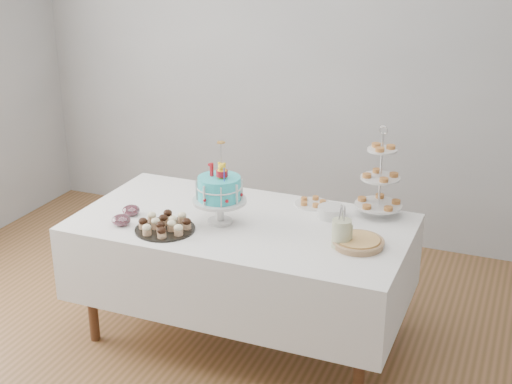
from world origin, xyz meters
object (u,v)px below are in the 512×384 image
at_px(pastry_plate, 312,203).
at_px(jam_bowl_a, 121,220).
at_px(utensil_pitcher, 342,232).
at_px(cupcake_tray, 165,224).
at_px(pie, 358,242).
at_px(table, 242,257).
at_px(birthday_cake, 220,202).
at_px(jam_bowl_b, 131,210).
at_px(plate_stack, 332,212).
at_px(tiered_stand, 380,178).

height_order(pastry_plate, jam_bowl_a, jam_bowl_a).
bearing_deg(jam_bowl_a, utensil_pitcher, 9.27).
bearing_deg(jam_bowl_a, cupcake_tray, 7.13).
bearing_deg(pie, table, 174.13).
height_order(table, jam_bowl_a, jam_bowl_a).
height_order(birthday_cake, jam_bowl_b, birthday_cake).
relative_size(birthday_cake, plate_stack, 2.89).
distance_m(tiered_stand, jam_bowl_a, 1.51).
distance_m(birthday_cake, cupcake_tray, 0.33).
height_order(plate_stack, jam_bowl_b, plate_stack).
height_order(pastry_plate, utensil_pitcher, utensil_pitcher).
xyz_separation_m(cupcake_tray, jam_bowl_b, (-0.29, 0.12, -0.01)).
distance_m(jam_bowl_b, utensil_pitcher, 1.26).
bearing_deg(table, jam_bowl_b, -166.00).
bearing_deg(pie, birthday_cake, 179.45).
xyz_separation_m(table, plate_stack, (0.46, 0.26, 0.26)).
xyz_separation_m(jam_bowl_a, utensil_pitcher, (1.23, 0.20, 0.05)).
height_order(table, plate_stack, plate_stack).
xyz_separation_m(plate_stack, utensil_pitcher, (0.16, -0.37, 0.05)).
distance_m(table, birthday_cake, 0.38).
height_order(birthday_cake, tiered_stand, tiered_stand).
height_order(table, cupcake_tray, cupcake_tray).
relative_size(cupcake_tray, pie, 1.20).
bearing_deg(pie, utensil_pitcher, -156.80).
height_order(cupcake_tray, tiered_stand, tiered_stand).
distance_m(jam_bowl_a, utensil_pitcher, 1.25).
bearing_deg(birthday_cake, jam_bowl_b, -154.32).
bearing_deg(jam_bowl_b, tiered_stand, 22.64).
bearing_deg(table, pie, -5.87).
xyz_separation_m(birthday_cake, tiered_stand, (0.81, 0.46, 0.10)).
bearing_deg(birthday_cake, utensil_pitcher, 12.16).
bearing_deg(pie, pastry_plate, 130.92).
relative_size(birthday_cake, cupcake_tray, 1.40).
xyz_separation_m(pastry_plate, jam_bowl_b, (-0.94, -0.56, 0.01)).
height_order(cupcake_tray, jam_bowl_b, cupcake_tray).
bearing_deg(table, plate_stack, 29.29).
height_order(table, utensil_pitcher, utensil_pitcher).
relative_size(tiered_stand, plate_stack, 3.29).
height_order(tiered_stand, utensil_pitcher, tiered_stand).
bearing_deg(cupcake_tray, pie, 10.97).
xyz_separation_m(birthday_cake, plate_stack, (0.57, 0.32, -0.10)).
bearing_deg(utensil_pitcher, birthday_cake, 166.39).
bearing_deg(pastry_plate, birthday_cake, -131.33).
distance_m(pie, plate_stack, 0.41).
xyz_separation_m(tiered_stand, utensil_pitcher, (-0.08, -0.51, -0.14)).
height_order(birthday_cake, pie, birthday_cake).
distance_m(table, pastry_plate, 0.55).
relative_size(tiered_stand, pastry_plate, 2.51).
relative_size(birthday_cake, tiered_stand, 0.88).
bearing_deg(cupcake_tray, plate_stack, 33.49).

